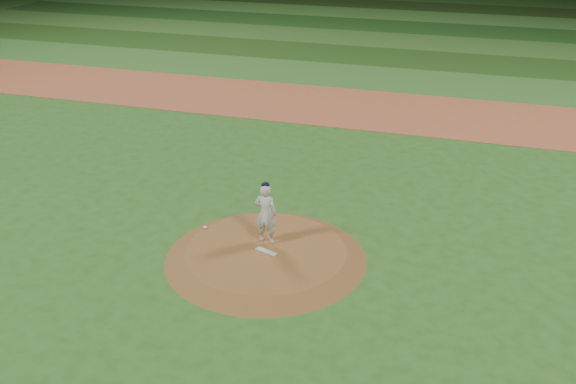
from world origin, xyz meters
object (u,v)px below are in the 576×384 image
at_px(pitcher_on_mound, 266,213).
at_px(pitchers_mound, 266,254).
at_px(rosin_bag, 205,227).
at_px(pitching_rubber, 266,251).

bearing_deg(pitcher_on_mound, pitchers_mound, -72.32).
relative_size(pitchers_mound, rosin_bag, 43.28).
bearing_deg(pitching_rubber, rosin_bag, 179.53).
xyz_separation_m(pitching_rubber, rosin_bag, (-2.14, 0.74, 0.02)).
height_order(pitching_rubber, pitcher_on_mound, pitcher_on_mound).
bearing_deg(rosin_bag, pitcher_on_mound, -6.10).
height_order(pitchers_mound, pitching_rubber, pitching_rubber).
xyz_separation_m(pitchers_mound, rosin_bag, (-2.09, 0.64, 0.16)).
bearing_deg(pitcher_on_mound, pitching_rubber, -70.54).
relative_size(rosin_bag, pitcher_on_mound, 0.07).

